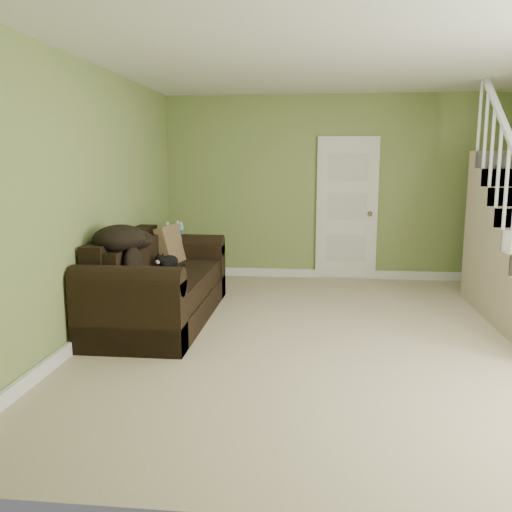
% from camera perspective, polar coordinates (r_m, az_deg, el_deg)
% --- Properties ---
extents(floor, '(5.00, 5.50, 0.01)m').
position_cam_1_polar(floor, '(5.36, 9.78, -8.47)').
color(floor, tan).
rests_on(floor, ground).
extents(ceiling, '(5.00, 5.50, 0.01)m').
position_cam_1_polar(ceiling, '(5.17, 10.69, 20.01)').
color(ceiling, white).
rests_on(ceiling, wall_back).
extents(wall_back, '(5.00, 0.04, 2.60)m').
position_cam_1_polar(wall_back, '(7.85, 8.85, 7.07)').
color(wall_back, olive).
rests_on(wall_back, floor).
extents(wall_front, '(5.00, 0.04, 2.60)m').
position_cam_1_polar(wall_front, '(2.39, 14.67, 0.33)').
color(wall_front, olive).
rests_on(wall_front, floor).
extents(wall_left, '(0.04, 5.50, 2.60)m').
position_cam_1_polar(wall_left, '(5.53, -16.73, 5.58)').
color(wall_left, olive).
rests_on(wall_left, floor).
extents(baseboard_back, '(5.00, 0.04, 0.12)m').
position_cam_1_polar(baseboard_back, '(7.98, 8.62, -1.87)').
color(baseboard_back, white).
rests_on(baseboard_back, floor).
extents(baseboard_left, '(0.04, 5.50, 0.12)m').
position_cam_1_polar(baseboard_left, '(5.74, -15.83, -6.85)').
color(baseboard_left, white).
rests_on(baseboard_left, floor).
extents(door, '(0.86, 0.12, 2.02)m').
position_cam_1_polar(door, '(7.83, 9.55, 4.89)').
color(door, white).
rests_on(door, floor).
extents(sofa, '(1.00, 2.32, 0.92)m').
position_cam_1_polar(sofa, '(5.89, -10.41, -3.27)').
color(sofa, black).
rests_on(sofa, floor).
extents(side_table, '(0.56, 0.56, 0.90)m').
position_cam_1_polar(side_table, '(7.28, -8.37, -0.75)').
color(side_table, black).
rests_on(side_table, floor).
extents(cat, '(0.26, 0.44, 0.21)m').
position_cam_1_polar(cat, '(6.06, -9.24, -0.65)').
color(cat, black).
rests_on(cat, sofa).
extents(banana, '(0.18, 0.20, 0.06)m').
position_cam_1_polar(banana, '(5.67, -9.18, -1.92)').
color(banana, gold).
rests_on(banana, sofa).
extents(throw_pillow, '(0.29, 0.50, 0.48)m').
position_cam_1_polar(throw_pillow, '(6.50, -8.97, 1.13)').
color(throw_pillow, '#4F301F').
rests_on(throw_pillow, sofa).
extents(throw_blanket, '(0.65, 0.74, 0.26)m').
position_cam_1_polar(throw_blanket, '(5.37, -14.21, 1.82)').
color(throw_blanket, black).
rests_on(throw_blanket, sofa).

